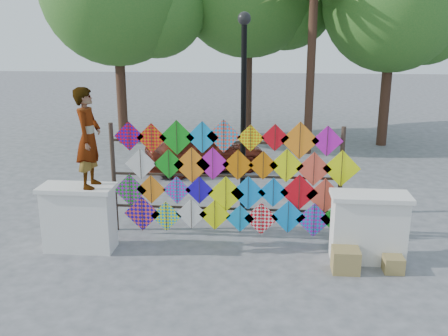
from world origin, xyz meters
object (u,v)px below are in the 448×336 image
Objects in this scene: kite_rack at (232,179)px; sedan at (205,151)px; vendor_woman at (88,138)px; lamppost at (243,97)px.

sedan is at bearing 103.49° from kite_rack.
kite_rack is 4.95m from sedan.
sedan is (-1.15, 4.78, -0.60)m from kite_rack.
vendor_woman is at bearing -160.13° from kite_rack.
kite_rack is 1.12× the size of lamppost.
lamppost reaches higher than kite_rack.
kite_rack is 2.89m from vendor_woman.
kite_rack is at bearing 169.37° from sedan.
vendor_woman is 0.52× the size of sedan.
sedan is at bearing 110.37° from lamppost.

